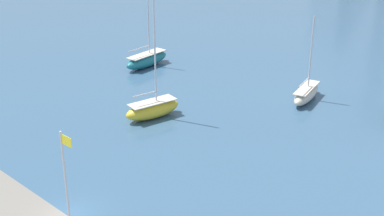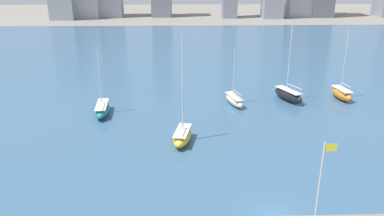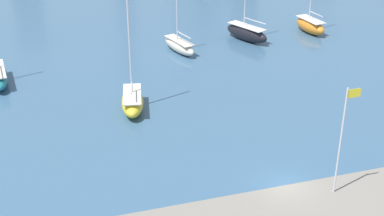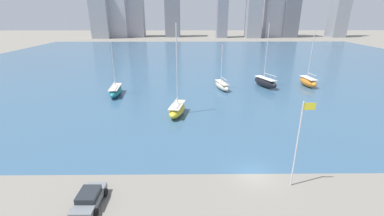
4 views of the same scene
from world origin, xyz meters
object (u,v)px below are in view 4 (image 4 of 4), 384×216
Objects in this scene: flag_pole at (298,142)px; parked_sedan_gray at (89,198)px; sailboat_black at (265,82)px; sailboat_cream at (222,85)px; sailboat_teal at (116,91)px; sailboat_yellow at (177,109)px; sailboat_orange at (308,82)px.

flag_pole is 20.44m from parked_sedan_gray.
sailboat_cream is (-10.66, -1.87, -0.27)m from sailboat_black.
sailboat_yellow is (13.84, -11.69, 0.08)m from sailboat_teal.
sailboat_orange is 36.10m from sailboat_yellow.
sailboat_orange reaches higher than sailboat_teal.
sailboat_teal is (-44.82, -6.86, -0.13)m from sailboat_orange.
sailboat_teal is 0.74× the size of sailboat_yellow.
sailboat_teal reaches higher than flag_pole.
sailboat_yellow is at bearing -161.94° from sailboat_black.
sailboat_teal is 23.96m from sailboat_cream.
sailboat_black is (-10.60, -0.61, 0.05)m from sailboat_orange.
parked_sedan_gray is (-7.07, -22.49, -0.29)m from sailboat_yellow.
sailboat_orange is 21.41m from sailboat_cream.
sailboat_black is 27.14m from sailboat_yellow.
sailboat_black reaches higher than parked_sedan_gray.
sailboat_black is 3.33× the size of parked_sedan_gray.
sailboat_teal is 0.77× the size of sailboat_black.
sailboat_black is at bearing 78.49° from flag_pole.
sailboat_cream reaches higher than flag_pole.
flag_pole is at bearing -121.63° from sailboat_orange.
sailboat_orange is 3.00× the size of parked_sedan_gray.
flag_pole is 41.28m from sailboat_teal.
parked_sedan_gray is at bearing -83.56° from sailboat_teal.
parked_sedan_gray is at bearing -138.91° from sailboat_orange.
sailboat_yellow is 3.47× the size of parked_sedan_gray.
sailboat_yellow is 23.58m from parked_sedan_gray.
sailboat_cream is (23.55, 4.38, -0.09)m from sailboat_teal.
sailboat_teal is at bearing 101.71° from parked_sedan_gray.
sailboat_cream is (-3.01, 35.71, -4.14)m from flag_pole.
sailboat_black is at bearing 177.20° from sailboat_orange.
sailboat_yellow reaches higher than sailboat_black.
parked_sedan_gray is at bearing -127.74° from sailboat_cream.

